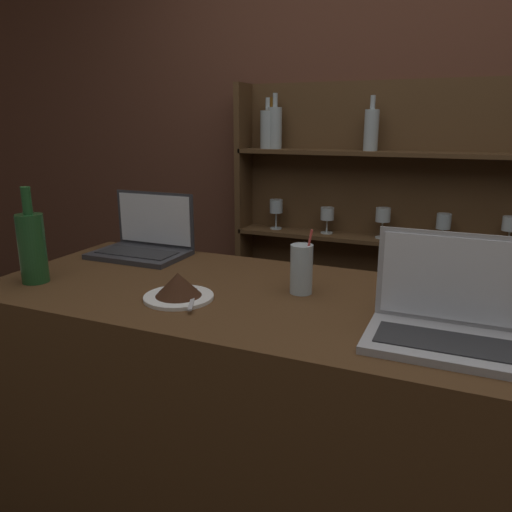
{
  "coord_description": "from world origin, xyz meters",
  "views": [
    {
      "loc": [
        0.32,
        -0.89,
        1.45
      ],
      "look_at": [
        -0.23,
        0.38,
        1.08
      ],
      "focal_mm": 35.0,
      "sensor_mm": 36.0,
      "label": 1
    }
  ],
  "objects_px": {
    "laptop_near": "(145,242)",
    "water_glass": "(301,269)",
    "laptop_far": "(448,319)",
    "wine_bottle_green": "(32,246)",
    "cake_plate": "(178,288)"
  },
  "relations": [
    {
      "from": "laptop_far",
      "to": "wine_bottle_green",
      "type": "xyz_separation_m",
      "value": [
        -1.18,
        -0.04,
        0.06
      ]
    },
    {
      "from": "wine_bottle_green",
      "to": "laptop_far",
      "type": "bearing_deg",
      "value": 1.95
    },
    {
      "from": "laptop_near",
      "to": "water_glass",
      "type": "height_order",
      "value": "laptop_near"
    },
    {
      "from": "cake_plate",
      "to": "water_glass",
      "type": "height_order",
      "value": "water_glass"
    },
    {
      "from": "cake_plate",
      "to": "water_glass",
      "type": "bearing_deg",
      "value": 31.75
    },
    {
      "from": "cake_plate",
      "to": "wine_bottle_green",
      "type": "height_order",
      "value": "wine_bottle_green"
    },
    {
      "from": "laptop_near",
      "to": "wine_bottle_green",
      "type": "relative_size",
      "value": 1.14
    },
    {
      "from": "laptop_near",
      "to": "wine_bottle_green",
      "type": "xyz_separation_m",
      "value": [
        -0.11,
        -0.41,
        0.06
      ]
    },
    {
      "from": "laptop_far",
      "to": "cake_plate",
      "type": "distance_m",
      "value": 0.7
    },
    {
      "from": "water_glass",
      "to": "wine_bottle_green",
      "type": "relative_size",
      "value": 0.64
    },
    {
      "from": "cake_plate",
      "to": "water_glass",
      "type": "distance_m",
      "value": 0.35
    },
    {
      "from": "laptop_far",
      "to": "wine_bottle_green",
      "type": "bearing_deg",
      "value": -178.05
    },
    {
      "from": "laptop_near",
      "to": "laptop_far",
      "type": "bearing_deg",
      "value": -18.96
    },
    {
      "from": "laptop_far",
      "to": "water_glass",
      "type": "relative_size",
      "value": 1.81
    },
    {
      "from": "wine_bottle_green",
      "to": "water_glass",
      "type": "bearing_deg",
      "value": 15.99
    }
  ]
}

